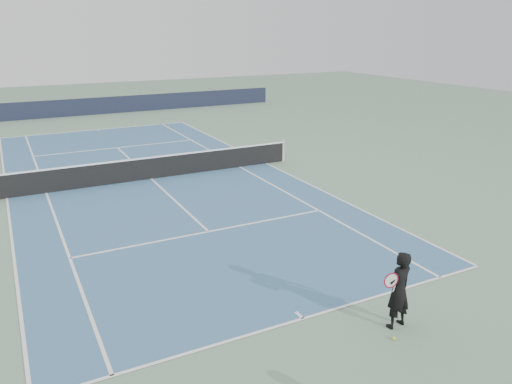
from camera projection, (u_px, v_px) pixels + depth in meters
name	position (u px, v px, depth m)	size (l,w,h in m)	color
ground	(151.00, 179.00, 20.93)	(80.00, 80.00, 0.00)	slate
court_surface	(151.00, 179.00, 20.92)	(10.97, 23.77, 0.01)	#3B658C
tennis_net	(150.00, 168.00, 20.77)	(12.90, 0.10, 1.07)	silver
windscreen_far	(81.00, 107.00, 35.84)	(30.00, 0.25, 1.20)	black
tennis_player	(399.00, 290.00, 10.38)	(0.80, 0.54, 1.72)	black
tennis_ball	(394.00, 338.00, 10.16)	(0.07, 0.07, 0.07)	#CFE32E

